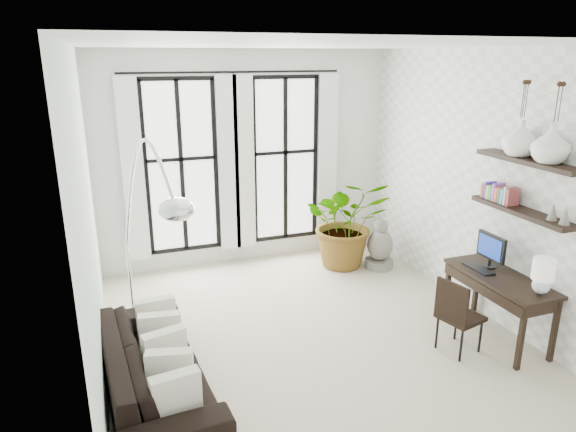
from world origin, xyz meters
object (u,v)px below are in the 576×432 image
sofa (155,370)px  plant (346,222)px  desk_chair (456,312)px  arc_lamp (145,190)px  buddha (380,247)px  desk (503,282)px

sofa → plant: size_ratio=1.58×
desk_chair → arc_lamp: size_ratio=0.36×
desk_chair → buddha: 2.40m
plant → buddha: bearing=-31.0°
desk_chair → buddha: bearing=65.6°
desk → arc_lamp: 3.95m
sofa → arc_lamp: bearing=-11.3°
plant → desk_chair: size_ratio=1.64×
desk_chair → arc_lamp: 3.48m
arc_lamp → plant: bearing=27.4°
sofa → plant: bearing=-56.9°
sofa → buddha: buddha is taller
sofa → desk: desk is taller
desk → buddha: (-0.19, 2.31, -0.39)m
sofa → arc_lamp: arc_lamp is taller
desk → desk_chair: bearing=-176.4°
plant → desk: (0.64, -2.58, 0.02)m
sofa → desk: (3.75, -0.24, 0.40)m
plant → desk_chair: plant is taller
sofa → plant: 3.91m
desk_chair → buddha: size_ratio=1.10×
sofa → buddha: (3.55, 2.07, 0.00)m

